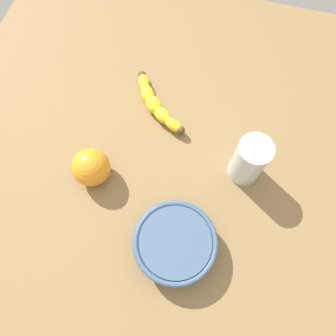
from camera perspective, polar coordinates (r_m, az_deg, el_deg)
wooden_tabletop at (r=73.26cm, az=1.77°, el=-2.25°), size 120.00×120.00×3.00cm
banana at (r=78.53cm, az=-2.20°, el=11.48°), size 15.19×15.67×3.67cm
smoothie_glass at (r=69.24cm, az=14.40°, el=1.15°), size 7.11×7.11×12.50cm
ceramic_bowl at (r=65.06cm, az=1.31°, el=-13.45°), size 16.89×16.89×5.43cm
orange_fruit at (r=70.28cm, az=-13.74°, el=0.10°), size 8.32×8.32×8.32cm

